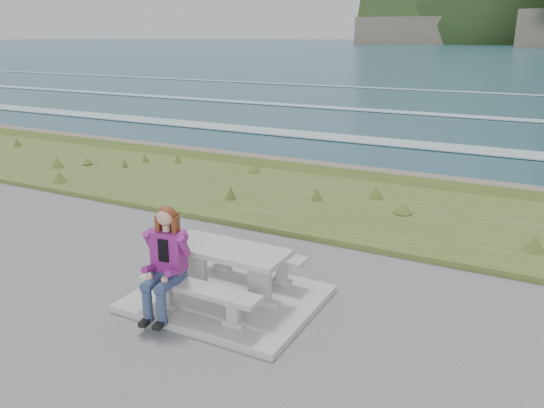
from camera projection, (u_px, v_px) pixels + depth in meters
name	position (u px, v px, depth m)	size (l,w,h in m)	color
concrete_slab	(228.00, 298.00, 7.76)	(2.60, 2.10, 0.10)	gray
picnic_table	(226.00, 258.00, 7.57)	(1.80, 0.75, 0.75)	gray
bench_landward	(199.00, 293.00, 7.05)	(1.80, 0.35, 0.45)	gray
bench_seaward	(251.00, 256.00, 8.23)	(1.80, 0.35, 0.45)	gray
grass_verge	(346.00, 208.00, 11.99)	(160.00, 4.50, 0.22)	#3B5520
shore_drop	(383.00, 179.00, 14.43)	(160.00, 0.80, 2.20)	#706254
ocean	(471.00, 139.00, 29.45)	(1600.00, 1600.00, 0.09)	#1F4858
seated_woman	(164.00, 277.00, 7.08)	(0.52, 0.80, 1.49)	navy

